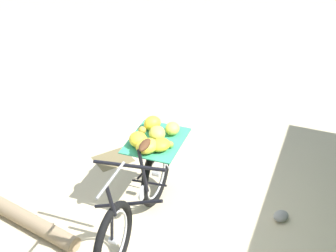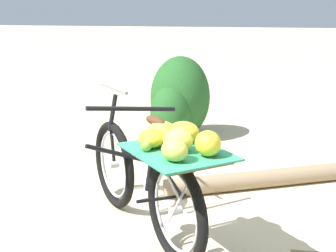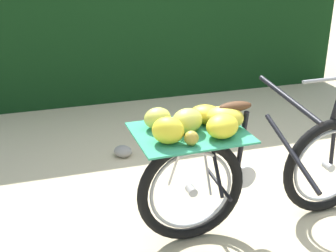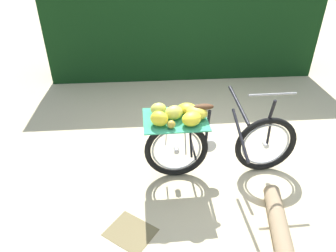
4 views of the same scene
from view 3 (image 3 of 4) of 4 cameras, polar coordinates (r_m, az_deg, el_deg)
ground_plane at (r=3.48m, az=10.12°, el=-10.42°), size 60.00×60.00×0.00m
foliage_hedge at (r=5.87m, az=-3.91°, el=13.92°), size 4.62×3.82×1.98m
bicycle at (r=3.03m, az=9.62°, el=-4.38°), size 1.58×1.34×1.03m
path_stone at (r=4.20m, az=-5.69°, el=-3.19°), size 0.17×0.14×0.11m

